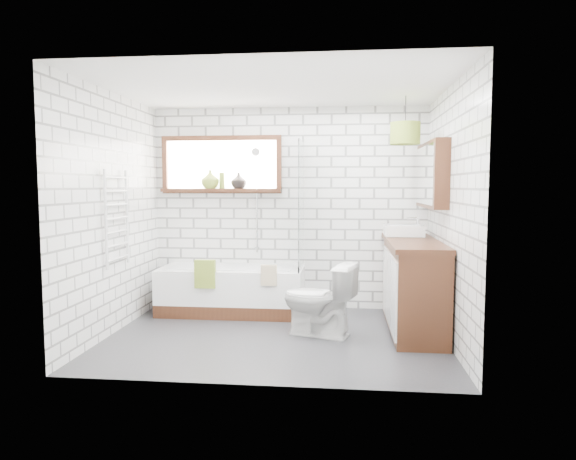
# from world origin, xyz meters

# --- Properties ---
(floor) EXTENTS (3.40, 2.60, 0.01)m
(floor) POSITION_xyz_m (0.00, 0.00, -0.01)
(floor) COLOR #27272A
(floor) RESTS_ON ground
(ceiling) EXTENTS (3.40, 2.60, 0.01)m
(ceiling) POSITION_xyz_m (0.00, 0.00, 2.50)
(ceiling) COLOR white
(ceiling) RESTS_ON ground
(wall_back) EXTENTS (3.40, 0.01, 2.50)m
(wall_back) POSITION_xyz_m (0.00, 1.30, 1.25)
(wall_back) COLOR white
(wall_back) RESTS_ON ground
(wall_front) EXTENTS (3.40, 0.01, 2.50)m
(wall_front) POSITION_xyz_m (0.00, -1.30, 1.25)
(wall_front) COLOR white
(wall_front) RESTS_ON ground
(wall_left) EXTENTS (0.01, 2.60, 2.50)m
(wall_left) POSITION_xyz_m (-1.70, 0.00, 1.25)
(wall_left) COLOR white
(wall_left) RESTS_ON ground
(wall_right) EXTENTS (0.01, 2.60, 2.50)m
(wall_right) POSITION_xyz_m (1.70, 0.00, 1.25)
(wall_right) COLOR white
(wall_right) RESTS_ON ground
(window) EXTENTS (1.52, 0.16, 0.68)m
(window) POSITION_xyz_m (-0.85, 1.26, 1.80)
(window) COLOR black
(window) RESTS_ON wall_back
(towel_radiator) EXTENTS (0.06, 0.52, 1.00)m
(towel_radiator) POSITION_xyz_m (-1.66, 0.00, 1.20)
(towel_radiator) COLOR white
(towel_radiator) RESTS_ON wall_left
(mirror_cabinet) EXTENTS (0.16, 1.20, 0.70)m
(mirror_cabinet) POSITION_xyz_m (1.62, 0.60, 1.65)
(mirror_cabinet) COLOR black
(mirror_cabinet) RESTS_ON wall_right
(shower_riser) EXTENTS (0.02, 0.02, 1.30)m
(shower_riser) POSITION_xyz_m (-0.40, 1.26, 1.35)
(shower_riser) COLOR silver
(shower_riser) RESTS_ON wall_back
(bathtub) EXTENTS (1.71, 0.76, 0.55)m
(bathtub) POSITION_xyz_m (-0.65, 0.92, 0.28)
(bathtub) COLOR white
(bathtub) RESTS_ON floor
(shower_screen) EXTENTS (0.02, 0.72, 1.50)m
(shower_screen) POSITION_xyz_m (0.19, 0.92, 1.30)
(shower_screen) COLOR white
(shower_screen) RESTS_ON bathtub
(towel_green) EXTENTS (0.24, 0.06, 0.32)m
(towel_green) POSITION_xyz_m (-0.88, 0.54, 0.53)
(towel_green) COLOR olive
(towel_green) RESTS_ON bathtub
(towel_beige) EXTENTS (0.18, 0.05, 0.23)m
(towel_beige) POSITION_xyz_m (-0.15, 0.54, 0.53)
(towel_beige) COLOR #C0B285
(towel_beige) RESTS_ON bathtub
(vanity) EXTENTS (0.54, 1.68, 0.96)m
(vanity) POSITION_xyz_m (1.43, 0.45, 0.48)
(vanity) COLOR black
(vanity) RESTS_ON floor
(basin) EXTENTS (0.43, 0.38, 0.13)m
(basin) POSITION_xyz_m (1.37, 0.88, 1.03)
(basin) COLOR white
(basin) RESTS_ON vanity
(tap) EXTENTS (0.04, 0.04, 0.17)m
(tap) POSITION_xyz_m (1.53, 0.88, 1.10)
(tap) COLOR silver
(tap) RESTS_ON vanity
(toilet) EXTENTS (0.62, 0.83, 0.75)m
(toilet) POSITION_xyz_m (0.43, 0.09, 0.38)
(toilet) COLOR white
(toilet) RESTS_ON floor
(vase_olive) EXTENTS (0.29, 0.29, 0.23)m
(vase_olive) POSITION_xyz_m (-0.99, 1.23, 1.60)
(vase_olive) COLOR olive
(vase_olive) RESTS_ON window
(vase_dark) EXTENTS (0.24, 0.24, 0.20)m
(vase_dark) POSITION_xyz_m (-0.62, 1.23, 1.58)
(vase_dark) COLOR black
(vase_dark) RESTS_ON window
(bottle) EXTENTS (0.08, 0.08, 0.20)m
(bottle) POSITION_xyz_m (-0.84, 1.23, 1.58)
(bottle) COLOR olive
(bottle) RESTS_ON window
(pendant) EXTENTS (0.32, 0.32, 0.24)m
(pendant) POSITION_xyz_m (1.33, 0.62, 2.10)
(pendant) COLOR olive
(pendant) RESTS_ON ceiling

